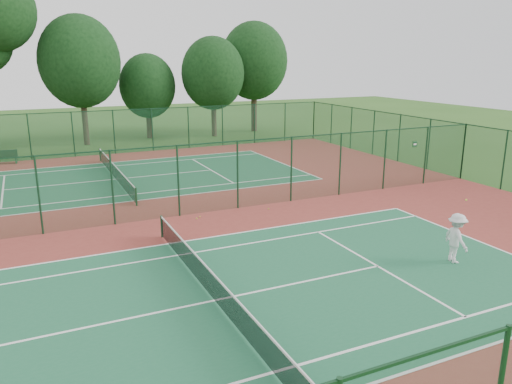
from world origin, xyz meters
TOP-DOWN VIEW (x-y plane):
  - ground at (0.00, 0.00)m, footprint 120.00×120.00m
  - red_pad at (0.00, 0.00)m, footprint 40.00×36.00m
  - court_near at (0.00, -9.00)m, footprint 23.77×10.97m
  - court_far at (0.00, 9.00)m, footprint 23.77×10.97m
  - fence_north at (0.00, 18.00)m, footprint 40.00×0.09m
  - fence_east at (20.00, 0.00)m, footprint 0.09×36.00m
  - fence_divider at (0.00, 0.00)m, footprint 40.00×0.09m
  - tennis_net_near at (0.00, -9.00)m, footprint 0.10×12.90m
  - tennis_net_far at (0.00, 9.00)m, footprint 0.10×12.90m
  - player_near at (9.27, -9.87)m, footprint 0.92×1.33m
  - bench at (-6.37, 17.17)m, footprint 1.74×0.63m
  - stray_ball_a at (2.11, -0.87)m, footprint 0.07×0.07m
  - stray_ball_b at (5.92, -0.89)m, footprint 0.07×0.07m
  - stray_ball_c at (2.34, -0.67)m, footprint 0.06×0.06m
  - evergreen_row at (0.50, 24.25)m, footprint 39.00×5.00m

SIDE VIEW (x-z plane):
  - ground at x=0.00m, z-range 0.00..0.00m
  - evergreen_row at x=0.50m, z-range -6.00..6.00m
  - red_pad at x=0.00m, z-range 0.00..0.01m
  - court_near at x=0.00m, z-range 0.01..0.02m
  - court_far at x=0.00m, z-range 0.01..0.02m
  - stray_ball_c at x=2.34m, z-range 0.01..0.07m
  - stray_ball_b at x=5.92m, z-range 0.01..0.08m
  - stray_ball_a at x=2.11m, z-range 0.01..0.08m
  - tennis_net_near at x=0.00m, z-range 0.06..1.03m
  - tennis_net_far at x=0.00m, z-range 0.06..1.03m
  - bench at x=-6.37m, z-range 0.03..1.08m
  - player_near at x=9.27m, z-range 0.02..1.91m
  - fence_east at x=20.00m, z-range 0.01..3.51m
  - fence_north at x=0.00m, z-range 0.01..3.51m
  - fence_divider at x=0.00m, z-range 0.01..3.51m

